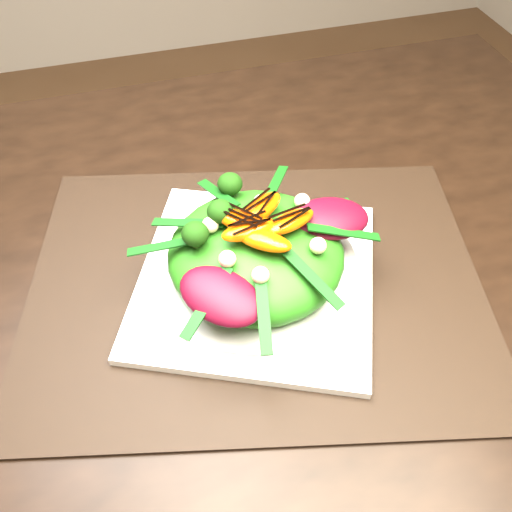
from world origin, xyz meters
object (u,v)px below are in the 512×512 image
object	(u,v)px
salad_bowl	(256,270)
orange_segment	(227,217)
plate_base	(256,278)
placemat	(256,282)
lettuce_mound	(256,253)
dining_table	(30,346)

from	to	relation	value
salad_bowl	orange_segment	size ratio (longest dim) A/B	3.81
plate_base	orange_segment	bearing A→B (deg)	135.49
placemat	salad_bowl	size ratio (longest dim) A/B	2.25
salad_bowl	lettuce_mound	world-z (taller)	lettuce_mound
placemat	orange_segment	size ratio (longest dim) A/B	8.58
dining_table	orange_segment	bearing A→B (deg)	6.16
lettuce_mound	placemat	bearing A→B (deg)	0.00
dining_table	salad_bowl	size ratio (longest dim) A/B	7.26
plate_base	lettuce_mound	size ratio (longest dim) A/B	1.36
dining_table	placemat	xyz separation A→B (m)	(0.25, 0.00, 0.02)
dining_table	lettuce_mound	distance (m)	0.26
placemat	plate_base	bearing A→B (deg)	180.00
salad_bowl	lettuce_mound	size ratio (longest dim) A/B	1.19
salad_bowl	lettuce_mound	xyz separation A→B (m)	(0.00, 0.00, 0.03)
salad_bowl	orange_segment	xyz separation A→B (m)	(-0.02, 0.02, 0.06)
plate_base	placemat	bearing A→B (deg)	0.00
orange_segment	plate_base	bearing A→B (deg)	-44.51
salad_bowl	plate_base	bearing A→B (deg)	0.00
salad_bowl	dining_table	bearing A→B (deg)	-179.79
dining_table	placemat	world-z (taller)	dining_table
lettuce_mound	dining_table	bearing A→B (deg)	-179.79
placemat	orange_segment	bearing A→B (deg)	135.49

